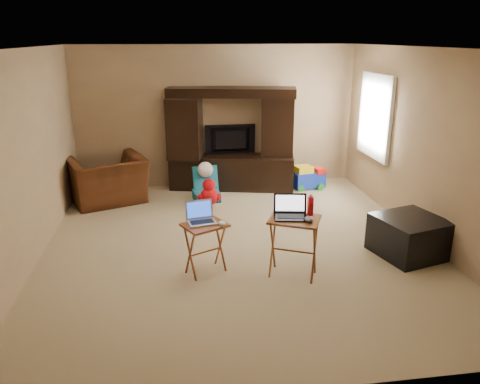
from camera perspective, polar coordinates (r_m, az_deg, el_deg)
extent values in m
plane|color=#C8B98B|center=(6.25, -0.26, -6.40)|extent=(5.50, 5.50, 0.00)
plane|color=silver|center=(5.67, -0.30, 17.17)|extent=(5.50, 5.50, 0.00)
plane|color=tan|center=(8.52, -2.86, 9.13)|extent=(5.00, 0.00, 5.00)
plane|color=tan|center=(3.28, 6.40, -6.52)|extent=(5.00, 0.00, 5.00)
plane|color=tan|center=(6.04, -24.55, 3.58)|extent=(0.00, 5.50, 5.50)
plane|color=tan|center=(6.65, 21.68, 5.20)|extent=(0.00, 5.50, 5.50)
plane|color=white|center=(7.97, 16.27, 8.87)|extent=(0.00, 1.20, 1.20)
cube|color=white|center=(7.96, 16.14, 8.87)|extent=(0.06, 1.14, 1.34)
cube|color=black|center=(8.31, -1.02, 6.45)|extent=(2.27, 1.00, 1.80)
imported|color=black|center=(8.43, -1.12, 6.37)|extent=(0.92, 0.15, 0.53)
imported|color=#4B2410|center=(7.99, -15.81, 1.40)|extent=(1.46, 1.38, 0.76)
cube|color=black|center=(6.25, 19.94, -5.11)|extent=(0.94, 0.94, 0.49)
cube|color=#A35527|center=(5.44, -4.24, -6.87)|extent=(0.58, 0.54, 0.61)
cube|color=brown|center=(5.37, 6.53, -6.71)|extent=(0.68, 0.63, 0.70)
cube|color=#A6A6AB|center=(5.30, -4.69, -2.62)|extent=(0.36, 0.31, 0.24)
cube|color=black|center=(5.20, 6.24, -1.93)|extent=(0.41, 0.36, 0.24)
ellipsoid|color=white|center=(5.26, -2.20, -3.86)|extent=(0.12, 0.14, 0.05)
ellipsoid|color=#414246|center=(5.15, 8.42, -3.31)|extent=(0.10, 0.15, 0.06)
cylinder|color=red|center=(5.32, 8.58, -1.69)|extent=(0.07, 0.07, 0.22)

